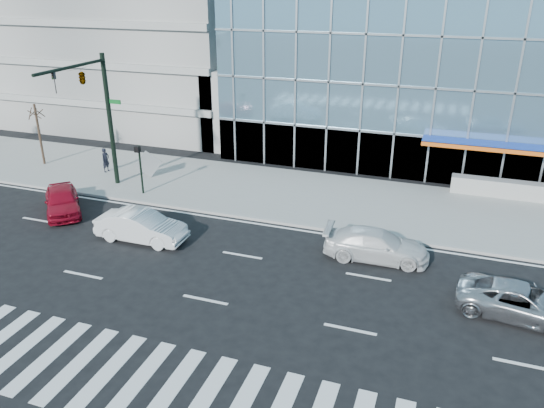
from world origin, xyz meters
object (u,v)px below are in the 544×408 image
Objects in this scene: white_sedan at (141,226)px; red_sedan at (62,200)px; ped_signal_post at (140,162)px; street_tree_near at (36,112)px; pedestrian at (106,160)px; tilted_panel at (148,164)px; white_suv at (376,245)px; traffic_signal at (91,92)px; silver_suv at (521,302)px.

red_sedan is (-6.00, 1.48, -0.01)m from white_sedan.
ped_signal_post is 9.97m from street_tree_near.
pedestrian is (5.11, 0.06, -2.82)m from street_tree_near.
white_sedan is 3.54× the size of tilted_panel.
street_tree_near is 15.11m from white_sedan.
ped_signal_post reaches higher than white_sedan.
ped_signal_post is 4.82m from red_sedan.
red_sedan is 3.35× the size of tilted_panel.
red_sedan is at bearing 88.06° from white_suv.
street_tree_near is at bearing 164.94° from ped_signal_post.
white_suv is 3.74× the size of tilted_panel.
traffic_signal is 6.15× the size of tilted_panel.
pedestrian is at bearing 43.87° from white_sedan.
white_sedan is (12.66, -7.67, -3.02)m from street_tree_near.
traffic_signal is 1.68× the size of silver_suv.
tilted_panel reaches higher than silver_suv.
tilted_panel is at bearing -0.01° from street_tree_near.
tilted_panel reaches higher than white_suv.
red_sedan reaches higher than silver_suv.
pedestrian is 3.30m from tilted_panel.
white_suv is 1.06× the size of white_sedan.
white_suv is 17.36m from red_sedan.
street_tree_near is at bearing 58.35° from white_sedan.
white_sedan is at bearing -31.21° from street_tree_near.
pedestrian is at bearing 149.20° from ped_signal_post.
tilted_panel is (8.41, -0.00, -2.71)m from street_tree_near.
ped_signal_post is 0.62× the size of white_suv.
white_suv is at bearing -12.22° from ped_signal_post.
ped_signal_post is at bearing -15.06° from street_tree_near.
pedestrian is at bearing 69.51° from white_suv.
traffic_signal reaches higher than ped_signal_post.
street_tree_near is at bearing 99.79° from pedestrian.
traffic_signal reaches higher than silver_suv.
traffic_signal is 4.75m from ped_signal_post.
white_sedan is 10.80m from pedestrian.
street_tree_near is (-9.50, 2.56, 1.64)m from ped_signal_post.
tilted_panel reaches higher than white_sedan.
traffic_signal is 6.29m from pedestrian.
white_sedan reaches higher than red_sedan.
street_tree_near reaches higher than tilted_panel.
traffic_signal is at bearing 77.21° from white_suv.
silver_suv is 0.98× the size of white_suv.
traffic_signal is at bearing 42.12° from red_sedan.
tilted_panel is (-21.60, 8.50, 0.40)m from silver_suv.
street_tree_near is 8.84m from tilted_panel.
red_sedan is (-2.84, -3.63, -1.40)m from ped_signal_post.
white_suv is 19.76m from pedestrian.
silver_suv is 3.66× the size of tilted_panel.
silver_suv is 17.37m from white_sedan.
pedestrian is (-1.89, 2.99, -5.20)m from traffic_signal.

